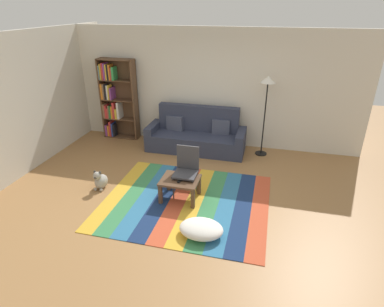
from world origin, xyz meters
name	(u,v)px	position (x,y,z in m)	size (l,w,h in m)	color
ground_plane	(186,195)	(0.00, 0.00, 0.00)	(14.00, 14.00, 0.00)	#9E7042
back_wall	(214,88)	(0.00, 2.55, 1.35)	(6.80, 0.10, 2.70)	silver
left_wall	(36,99)	(-3.40, 0.75, 1.35)	(0.10, 5.50, 2.70)	beige
rug	(186,201)	(0.06, -0.19, 0.01)	(2.82, 2.44, 0.01)	gold
couch	(196,136)	(-0.28, 2.02, 0.34)	(2.26, 0.80, 1.00)	#2D3347
bookshelf	(115,99)	(-2.44, 2.31, 0.99)	(0.90, 0.28, 1.97)	brown
coffee_table	(180,183)	(-0.06, -0.13, 0.32)	(0.65, 0.54, 0.38)	#513826
pouf	(201,229)	(0.52, -1.00, 0.12)	(0.66, 0.51, 0.21)	white
dog	(100,180)	(-1.60, -0.14, 0.16)	(0.22, 0.35, 0.40)	#9E998E
standing_lamp	(267,90)	(1.22, 2.12, 1.49)	(0.32, 0.32, 1.78)	black
tv_remote	(180,181)	(-0.04, -0.19, 0.40)	(0.04, 0.15, 0.02)	black
folding_chair	(187,167)	(0.00, 0.09, 0.53)	(0.40, 0.40, 0.90)	#38383D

